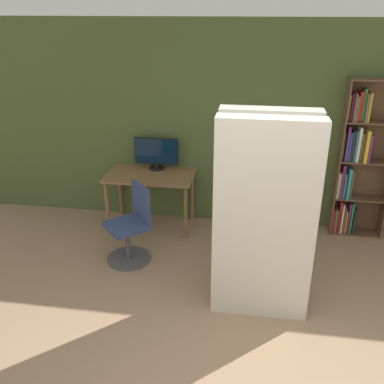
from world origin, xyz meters
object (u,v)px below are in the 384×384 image
(office_chair, at_px, (131,231))
(mattress_far, at_px, (264,208))
(monitor, at_px, (156,153))
(bookshelf, at_px, (358,162))
(mattress_near, at_px, (265,223))

(office_chair, distance_m, mattress_far, 1.68)
(office_chair, bearing_deg, monitor, 86.12)
(bookshelf, distance_m, mattress_far, 1.91)
(bookshelf, relative_size, mattress_far, 1.03)
(monitor, relative_size, mattress_far, 0.30)
(office_chair, xyz_separation_m, bookshelf, (2.69, 1.10, 0.62))
(office_chair, xyz_separation_m, mattress_far, (1.52, -0.41, 0.61))
(bookshelf, distance_m, mattress_near, 2.18)
(office_chair, bearing_deg, mattress_near, -25.92)
(bookshelf, bearing_deg, monitor, -179.51)
(monitor, relative_size, bookshelf, 0.29)
(office_chair, height_order, bookshelf, bookshelf)
(bookshelf, bearing_deg, mattress_near, -122.61)
(monitor, xyz_separation_m, mattress_far, (1.44, -1.49, -0.01))
(monitor, bearing_deg, mattress_far, -45.90)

